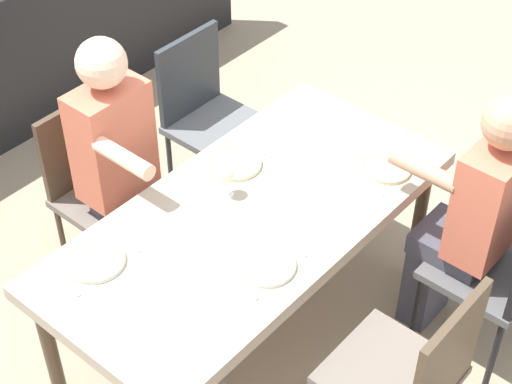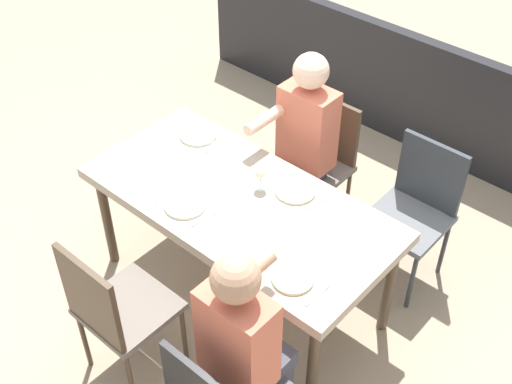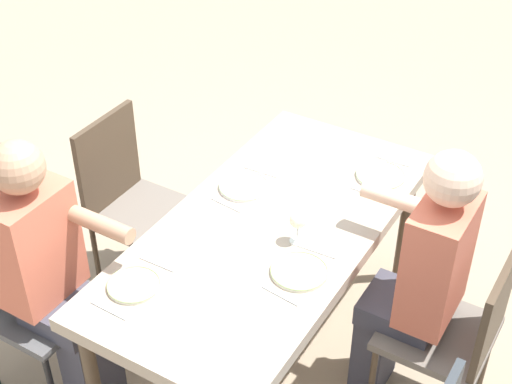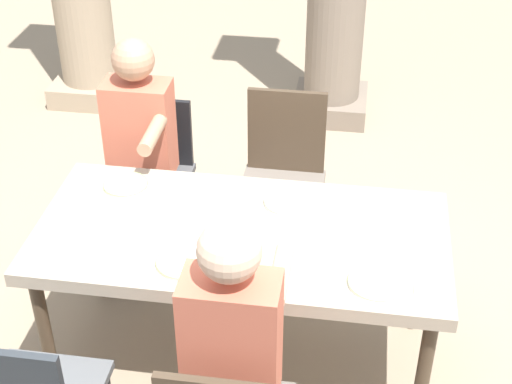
# 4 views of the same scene
# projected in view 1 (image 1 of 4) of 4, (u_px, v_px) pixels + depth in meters

# --- Properties ---
(ground_plane) EXTENTS (16.00, 16.00, 0.00)m
(ground_plane) POSITION_uv_depth(u_px,v_px,m) (250.00, 336.00, 3.83)
(ground_plane) COLOR gray
(dining_table) EXTENTS (1.77, 0.85, 0.77)m
(dining_table) POSITION_uv_depth(u_px,v_px,m) (250.00, 226.00, 3.38)
(dining_table) COLOR tan
(dining_table) RESTS_ON ground
(chair_west_north) EXTENTS (0.44, 0.44, 0.86)m
(chair_west_north) POSITION_uv_depth(u_px,v_px,m) (504.00, 270.00, 3.46)
(chair_west_north) COLOR #4F4F50
(chair_west_north) RESTS_ON ground
(chair_west_south) EXTENTS (0.44, 0.44, 0.92)m
(chair_west_south) POSITION_uv_depth(u_px,v_px,m) (207.00, 111.00, 4.27)
(chair_west_south) COLOR #5B5E61
(chair_west_south) RESTS_ON ground
(chair_mid_north) EXTENTS (0.44, 0.44, 0.96)m
(chair_mid_north) POSITION_uv_depth(u_px,v_px,m) (412.00, 373.00, 3.01)
(chair_mid_north) COLOR #6A6158
(chair_mid_north) RESTS_ON ground
(chair_mid_south) EXTENTS (0.44, 0.44, 0.90)m
(chair_mid_south) POSITION_uv_depth(u_px,v_px,m) (100.00, 182.00, 3.86)
(chair_mid_south) COLOR #6A6158
(chair_mid_south) RESTS_ON ground
(diner_woman_green) EXTENTS (0.35, 0.50, 1.33)m
(diner_woman_green) POSITION_uv_depth(u_px,v_px,m) (124.00, 168.00, 3.63)
(diner_woman_green) COLOR #3F3F4C
(diner_woman_green) RESTS_ON ground
(diner_man_white) EXTENTS (0.35, 0.50, 1.31)m
(diner_man_white) POSITION_uv_depth(u_px,v_px,m) (472.00, 215.00, 3.42)
(diner_man_white) COLOR #3F3F4C
(diner_man_white) RESTS_ON ground
(plate_0) EXTENTS (0.21, 0.21, 0.02)m
(plate_0) POSITION_uv_depth(u_px,v_px,m) (387.00, 168.00, 3.54)
(plate_0) COLOR silver
(plate_0) RESTS_ON dining_table
(fork_0) EXTENTS (0.02, 0.17, 0.01)m
(fork_0) POSITION_uv_depth(u_px,v_px,m) (406.00, 153.00, 3.62)
(fork_0) COLOR silver
(fork_0) RESTS_ON dining_table
(spoon_0) EXTENTS (0.02, 0.17, 0.01)m
(spoon_0) POSITION_uv_depth(u_px,v_px,m) (366.00, 187.00, 3.45)
(spoon_0) COLOR silver
(spoon_0) RESTS_ON dining_table
(plate_1) EXTENTS (0.23, 0.23, 0.02)m
(plate_1) POSITION_uv_depth(u_px,v_px,m) (235.00, 164.00, 3.56)
(plate_1) COLOR silver
(plate_1) RESTS_ON dining_table
(wine_glass_1) EXTENTS (0.07, 0.07, 0.15)m
(wine_glass_1) POSITION_uv_depth(u_px,v_px,m) (225.00, 175.00, 3.35)
(wine_glass_1) COLOR white
(wine_glass_1) RESTS_ON dining_table
(fork_1) EXTENTS (0.04, 0.17, 0.01)m
(fork_1) POSITION_uv_depth(u_px,v_px,m) (258.00, 148.00, 3.65)
(fork_1) COLOR silver
(fork_1) RESTS_ON dining_table
(spoon_1) EXTENTS (0.02, 0.17, 0.01)m
(spoon_1) POSITION_uv_depth(u_px,v_px,m) (211.00, 182.00, 3.48)
(spoon_1) COLOR silver
(spoon_1) RESTS_ON dining_table
(plate_2) EXTENTS (0.23, 0.23, 0.02)m
(plate_2) POSITION_uv_depth(u_px,v_px,m) (266.00, 265.00, 3.10)
(plate_2) COLOR white
(plate_2) RESTS_ON dining_table
(fork_2) EXTENTS (0.04, 0.17, 0.01)m
(fork_2) POSITION_uv_depth(u_px,v_px,m) (291.00, 244.00, 3.19)
(fork_2) COLOR silver
(fork_2) RESTS_ON dining_table
(spoon_2) EXTENTS (0.02, 0.17, 0.01)m
(spoon_2) POSITION_uv_depth(u_px,v_px,m) (239.00, 288.00, 3.02)
(spoon_2) COLOR silver
(spoon_2) RESTS_ON dining_table
(plate_3) EXTENTS (0.23, 0.23, 0.02)m
(plate_3) POSITION_uv_depth(u_px,v_px,m) (95.00, 261.00, 3.12)
(plate_3) COLOR white
(plate_3) RESTS_ON dining_table
(fork_3) EXTENTS (0.02, 0.17, 0.01)m
(fork_3) POSITION_uv_depth(u_px,v_px,m) (125.00, 241.00, 3.21)
(fork_3) COLOR silver
(fork_3) RESTS_ON dining_table
(spoon_3) EXTENTS (0.02, 0.17, 0.01)m
(spoon_3) POSITION_uv_depth(u_px,v_px,m) (64.00, 284.00, 3.04)
(spoon_3) COLOR silver
(spoon_3) RESTS_ON dining_table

